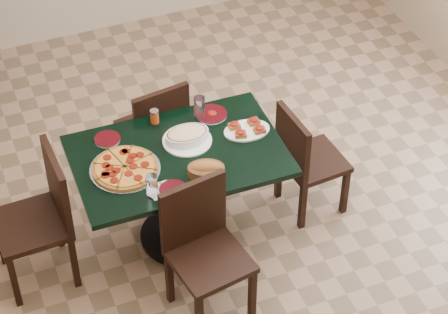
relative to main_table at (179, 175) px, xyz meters
name	(u,v)px	position (x,y,z in m)	size (l,w,h in m)	color
floor	(221,236)	(0.24, -0.10, -0.57)	(5.50, 5.50, 0.00)	#8D6B51
main_table	(179,175)	(0.00, 0.00, 0.00)	(1.33, 0.88, 0.75)	black
chair_far	(156,128)	(0.04, 0.59, -0.08)	(0.46, 0.46, 0.87)	black
chair_near	(203,243)	(-0.05, -0.56, -0.05)	(0.49, 0.49, 0.92)	black
chair_right	(304,157)	(0.87, -0.05, -0.10)	(0.42, 0.42, 0.84)	black
chair_left	(43,212)	(-0.87, 0.03, -0.04)	(0.46, 0.46, 0.95)	black
pepperoni_pizza	(125,168)	(-0.35, -0.02, 0.20)	(0.43, 0.43, 0.04)	#B4B4BB
lasagna_casserole	(187,136)	(0.09, 0.09, 0.23)	(0.31, 0.31, 0.09)	white
bread_basket	(206,169)	(0.09, -0.24, 0.22)	(0.26, 0.22, 0.09)	brown
bruschetta_platter	(247,129)	(0.48, 0.04, 0.21)	(0.32, 0.23, 0.05)	white
side_plate_near	(173,190)	(-0.14, -0.30, 0.19)	(0.17, 0.17, 0.02)	white
side_plate_far_r	(212,114)	(0.33, 0.27, 0.19)	(0.20, 0.20, 0.03)	white
side_plate_far_l	(107,139)	(-0.37, 0.29, 0.19)	(0.17, 0.17, 0.02)	white
napkin_setting	(161,190)	(-0.21, -0.27, 0.18)	(0.14, 0.14, 0.01)	white
water_glass_a	(200,107)	(0.25, 0.29, 0.26)	(0.07, 0.07, 0.16)	silver
water_glass_b	(152,186)	(-0.26, -0.30, 0.26)	(0.07, 0.07, 0.15)	silver
pepper_shaker	(155,116)	(-0.04, 0.34, 0.23)	(0.06, 0.06, 0.10)	#C44C14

